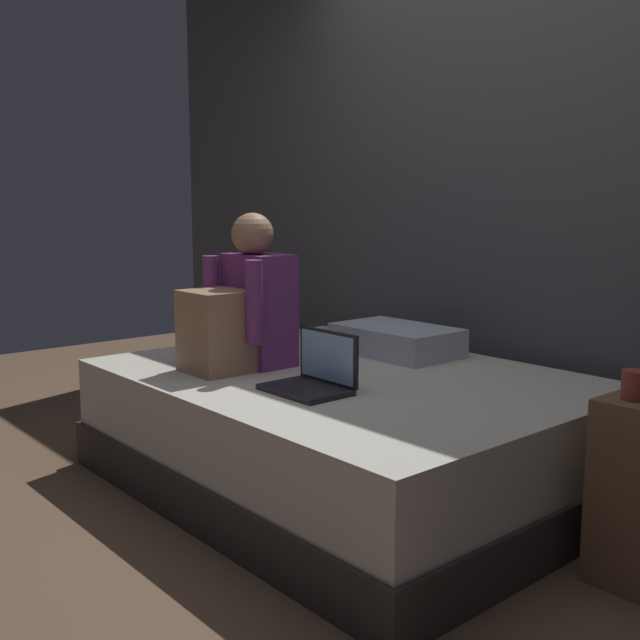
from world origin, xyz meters
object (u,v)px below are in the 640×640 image
(person_sitting, at_px, (242,309))
(laptop, at_px, (315,376))
(bed, at_px, (345,430))
(pillow, at_px, (396,340))
(mug, at_px, (634,385))

(person_sitting, xyz_separation_m, laptop, (0.51, -0.03, -0.20))
(bed, relative_size, pillow, 3.57)
(person_sitting, height_order, mug, person_sitting)
(person_sitting, xyz_separation_m, pillow, (0.23, 0.71, -0.19))
(bed, relative_size, person_sitting, 3.05)
(laptop, relative_size, pillow, 0.57)
(bed, xyz_separation_m, person_sitting, (-0.37, -0.26, 0.49))
(person_sitting, xyz_separation_m, mug, (1.54, 0.36, -0.10))
(bed, height_order, mug, mug)
(mug, bearing_deg, pillow, 165.34)
(laptop, bearing_deg, bed, 115.85)
(pillow, bearing_deg, laptop, -69.16)
(person_sitting, relative_size, pillow, 1.17)
(person_sitting, height_order, laptop, person_sitting)
(laptop, distance_m, mug, 1.11)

